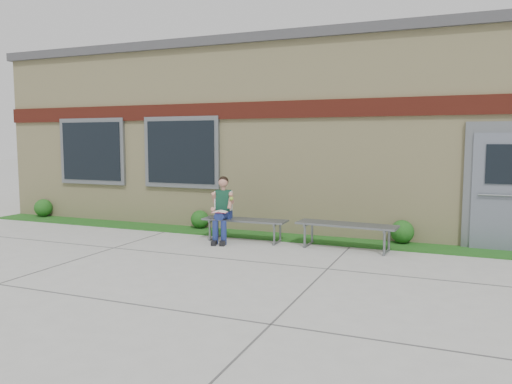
% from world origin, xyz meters
% --- Properties ---
extents(ground, '(80.00, 80.00, 0.00)m').
position_xyz_m(ground, '(0.00, 0.00, 0.00)').
color(ground, '#9E9E99').
rests_on(ground, ground).
extents(grass_strip, '(16.00, 0.80, 0.02)m').
position_xyz_m(grass_strip, '(0.00, 2.60, 0.01)').
color(grass_strip, '#144B15').
rests_on(grass_strip, ground).
extents(school_building, '(16.20, 6.22, 4.20)m').
position_xyz_m(school_building, '(-0.00, 5.99, 2.10)').
color(school_building, beige).
rests_on(school_building, ground).
extents(bench_left, '(1.69, 0.51, 0.43)m').
position_xyz_m(bench_left, '(-1.03, 2.00, 0.34)').
color(bench_left, slate).
rests_on(bench_left, ground).
extents(bench_right, '(1.84, 0.63, 0.47)m').
position_xyz_m(bench_right, '(0.97, 2.00, 0.36)').
color(bench_right, slate).
rests_on(bench_right, ground).
extents(girl, '(0.49, 0.78, 1.27)m').
position_xyz_m(girl, '(-1.42, 1.81, 0.66)').
color(girl, navy).
rests_on(girl, ground).
extents(shrub_west, '(0.45, 0.45, 0.45)m').
position_xyz_m(shrub_west, '(-7.03, 2.85, 0.24)').
color(shrub_west, '#144B15').
rests_on(shrub_west, grass_strip).
extents(shrub_mid, '(0.40, 0.40, 0.40)m').
position_xyz_m(shrub_mid, '(-2.49, 2.85, 0.22)').
color(shrub_mid, '#144B15').
rests_on(shrub_mid, grass_strip).
extents(shrub_east, '(0.44, 0.44, 0.44)m').
position_xyz_m(shrub_east, '(1.86, 2.85, 0.24)').
color(shrub_east, '#144B15').
rests_on(shrub_east, grass_strip).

